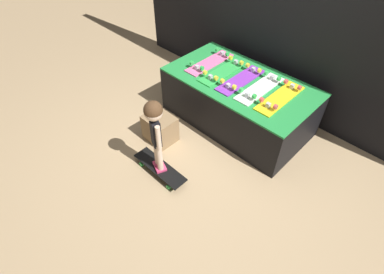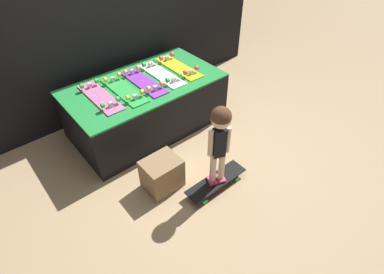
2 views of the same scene
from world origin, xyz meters
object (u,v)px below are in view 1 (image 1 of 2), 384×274
skateboard_yellow_on_rack (280,97)px  skateboard_on_floor (160,168)px  storage_box (160,128)px  skateboard_pink_on_rack (210,62)px  skateboard_green_on_rack (223,71)px  skateboard_white_on_rack (260,88)px  child (155,125)px  skateboard_purple_on_rack (241,79)px

skateboard_yellow_on_rack → skateboard_on_floor: bearing=-113.4°
storage_box → skateboard_pink_on_rack: bearing=94.9°
skateboard_yellow_on_rack → storage_box: 1.36m
skateboard_yellow_on_rack → storage_box: (-0.92, -0.89, -0.45)m
skateboard_green_on_rack → skateboard_white_on_rack: same height
child → skateboard_white_on_rack: bearing=98.9°
skateboard_purple_on_rack → child: (-0.04, -1.22, 0.07)m
skateboard_purple_on_rack → storage_box: bearing=-115.7°
skateboard_purple_on_rack → skateboard_on_floor: skateboard_purple_on_rack is taller
child → skateboard_yellow_on_rack: bearing=88.6°
skateboard_pink_on_rack → skateboard_white_on_rack: 0.75m
skateboard_on_floor → storage_box: size_ratio=1.89×
skateboard_green_on_rack → skateboard_on_floor: (0.21, -1.21, -0.54)m
skateboard_yellow_on_rack → skateboard_on_floor: size_ratio=1.06×
skateboard_purple_on_rack → storage_box: 1.07m
skateboard_green_on_rack → skateboard_purple_on_rack: (0.25, 0.01, 0.00)m
skateboard_on_floor → storage_box: 0.52m
skateboard_white_on_rack → skateboard_yellow_on_rack: same height
skateboard_green_on_rack → skateboard_on_floor: size_ratio=1.06×
skateboard_white_on_rack → storage_box: skateboard_white_on_rack is taller
skateboard_pink_on_rack → storage_box: size_ratio=2.01×
skateboard_white_on_rack → skateboard_on_floor: bearing=-103.2°
skateboard_on_floor → skateboard_purple_on_rack: bearing=88.1°
skateboard_pink_on_rack → child: 1.34m
skateboard_green_on_rack → skateboard_yellow_on_rack: bearing=2.1°
skateboard_white_on_rack → skateboard_on_floor: skateboard_white_on_rack is taller
skateboard_green_on_rack → skateboard_purple_on_rack: same height
skateboard_purple_on_rack → storage_box: size_ratio=2.01×
skateboard_white_on_rack → child: bearing=-103.2°
child → skateboard_green_on_rack: bearing=121.9°
skateboard_purple_on_rack → child: child is taller
skateboard_white_on_rack → child: (-0.29, -1.23, 0.07)m
skateboard_green_on_rack → skateboard_on_floor: 1.34m
skateboard_purple_on_rack → child: bearing=-91.9°
skateboard_pink_on_rack → skateboard_on_floor: skateboard_pink_on_rack is taller
child → storage_box: bearing=159.9°
skateboard_pink_on_rack → skateboard_green_on_rack: same height
skateboard_white_on_rack → skateboard_purple_on_rack: bearing=-177.1°
storage_box → skateboard_yellow_on_rack: bearing=44.2°
skateboard_pink_on_rack → skateboard_yellow_on_rack: 1.00m
skateboard_green_on_rack → skateboard_pink_on_rack: bearing=170.8°
skateboard_green_on_rack → skateboard_white_on_rack: 0.50m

